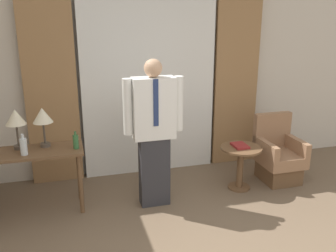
% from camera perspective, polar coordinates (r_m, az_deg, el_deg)
% --- Properties ---
extents(wall_back, '(10.00, 0.06, 2.70)m').
position_cam_1_polar(wall_back, '(5.24, -3.17, 7.54)').
color(wall_back, beige).
rests_on(wall_back, ground_plane).
extents(curtain_sheer_center, '(1.84, 0.06, 2.58)m').
position_cam_1_polar(curtain_sheer_center, '(5.13, -2.84, 6.65)').
color(curtain_sheer_center, white).
rests_on(curtain_sheer_center, ground_plane).
extents(curtain_drape_left, '(0.66, 0.06, 2.58)m').
position_cam_1_polar(curtain_drape_left, '(5.01, -17.44, 5.61)').
color(curtain_drape_left, '#997047').
rests_on(curtain_drape_left, ground_plane).
extents(curtain_drape_right, '(0.66, 0.06, 2.58)m').
position_cam_1_polar(curtain_drape_right, '(5.55, 10.35, 7.21)').
color(curtain_drape_right, '#997047').
rests_on(curtain_drape_right, ground_plane).
extents(desk, '(1.10, 0.48, 0.74)m').
position_cam_1_polar(desk, '(4.46, -19.85, -5.15)').
color(desk, brown).
rests_on(desk, ground_plane).
extents(table_lamp_left, '(0.22, 0.22, 0.45)m').
position_cam_1_polar(table_lamp_left, '(4.42, -22.21, 0.97)').
color(table_lamp_left, '#4C4238').
rests_on(table_lamp_left, desk).
extents(table_lamp_right, '(0.22, 0.22, 0.45)m').
position_cam_1_polar(table_lamp_right, '(4.40, -18.57, 1.28)').
color(table_lamp_right, '#4C4238').
rests_on(table_lamp_right, desk).
extents(bottle_near_edge, '(0.08, 0.08, 0.24)m').
position_cam_1_polar(bottle_near_edge, '(4.29, -21.15, -2.90)').
color(bottle_near_edge, silver).
rests_on(bottle_near_edge, desk).
extents(bottle_by_lamp, '(0.06, 0.06, 0.20)m').
position_cam_1_polar(bottle_by_lamp, '(4.31, -13.88, -2.30)').
color(bottle_by_lamp, '#336638').
rests_on(bottle_by_lamp, desk).
extents(person, '(0.69, 0.23, 1.73)m').
position_cam_1_polar(person, '(4.25, -2.18, -0.49)').
color(person, '#2D2D33').
rests_on(person, ground_plane).
extents(armchair, '(0.53, 0.59, 0.89)m').
position_cam_1_polar(armchair, '(5.31, 16.40, -4.53)').
color(armchair, brown).
rests_on(armchair, ground_plane).
extents(side_table, '(0.52, 0.52, 0.57)m').
position_cam_1_polar(side_table, '(4.91, 10.99, -5.21)').
color(side_table, brown).
rests_on(side_table, ground_plane).
extents(book, '(0.17, 0.23, 0.03)m').
position_cam_1_polar(book, '(4.85, 10.91, -2.96)').
color(book, maroon).
rests_on(book, side_table).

